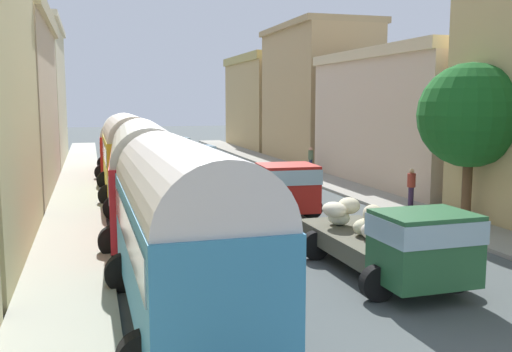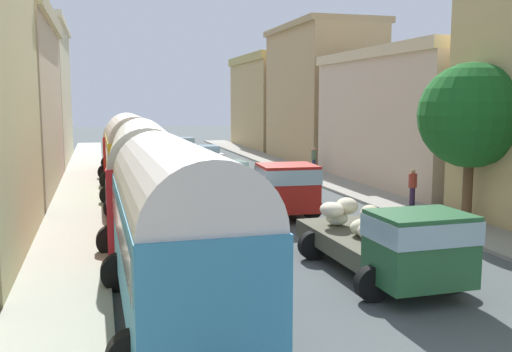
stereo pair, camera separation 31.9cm
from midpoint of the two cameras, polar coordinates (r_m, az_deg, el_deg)
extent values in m
plane|color=#485050|center=(33.81, -4.40, -0.91)|extent=(154.00, 154.00, 0.00)
cube|color=#AEAF9E|center=(33.21, -16.78, -1.25)|extent=(2.50, 70.00, 0.14)
cube|color=gray|center=(35.87, 7.04, -0.34)|extent=(2.50, 70.00, 0.14)
cube|color=tan|center=(33.49, -23.51, 6.08)|extent=(4.99, 14.36, 8.94)
cube|color=beige|center=(48.65, -20.51, 7.44)|extent=(4.07, 14.95, 10.52)
cube|color=beige|center=(48.99, -20.82, 13.84)|extent=(4.48, 14.95, 0.41)
cube|color=beige|center=(34.42, 14.12, 5.12)|extent=(4.15, 14.22, 7.28)
cube|color=beige|center=(34.49, 14.33, 11.67)|extent=(4.56, 14.22, 0.59)
cube|color=tan|center=(47.34, 6.72, 7.85)|extent=(5.85, 11.93, 10.48)
cube|color=tan|center=(47.69, 6.83, 14.44)|extent=(6.44, 11.93, 0.46)
cube|color=tan|center=(60.02, 1.23, 6.99)|extent=(4.62, 13.52, 8.71)
cube|color=tan|center=(60.16, 1.24, 11.52)|extent=(5.08, 13.52, 0.80)
cube|color=teal|center=(12.87, -7.16, -7.20)|extent=(2.52, 8.48, 2.43)
cylinder|color=silver|center=(12.62, -7.26, -1.87)|extent=(2.47, 8.31, 2.38)
cube|color=#99B7C6|center=(12.75, -7.20, -4.88)|extent=(2.56, 7.81, 0.78)
cylinder|color=black|center=(15.61, -12.84, -9.31)|extent=(1.00, 0.35, 1.00)
cylinder|color=black|center=(15.88, -4.41, -8.84)|extent=(1.00, 0.35, 1.00)
cylinder|color=black|center=(11.10, 1.28, -16.27)|extent=(1.00, 0.35, 1.00)
cube|color=red|center=(21.64, -10.60, -1.16)|extent=(2.89, 9.41, 2.49)
cylinder|color=silver|center=(21.49, -10.68, 2.12)|extent=(2.83, 9.23, 2.39)
cube|color=#99B7C6|center=(21.57, -10.64, 0.28)|extent=(2.90, 8.67, 0.80)
cylinder|color=black|center=(24.69, -13.47, -3.09)|extent=(1.00, 0.35, 1.00)
cylinder|color=black|center=(24.76, -8.09, -2.93)|extent=(1.00, 0.35, 1.00)
cylinder|color=black|center=(19.04, -13.70, -6.26)|extent=(1.00, 0.35, 1.00)
cylinder|color=black|center=(19.13, -6.70, -6.03)|extent=(1.00, 0.35, 1.00)
cube|color=yellow|center=(30.55, -12.04, 1.38)|extent=(2.46, 8.42, 2.54)
cylinder|color=silver|center=(30.44, -12.10, 3.76)|extent=(2.41, 8.25, 2.40)
cube|color=#99B7C6|center=(30.49, -12.06, 2.43)|extent=(2.51, 7.75, 0.81)
cylinder|color=black|center=(33.25, -14.24, -0.40)|extent=(1.00, 0.35, 1.00)
cylinder|color=black|center=(33.37, -10.25, -0.26)|extent=(1.00, 0.35, 1.00)
cylinder|color=black|center=(28.09, -14.02, -1.83)|extent=(1.00, 0.35, 1.00)
cylinder|color=black|center=(28.23, -9.30, -1.65)|extent=(1.00, 0.35, 1.00)
cube|color=red|center=(39.51, -12.82, 2.54)|extent=(2.75, 8.83, 2.27)
cylinder|color=silver|center=(39.43, -12.86, 4.19)|extent=(2.70, 8.65, 2.34)
cube|color=#99B7C6|center=(39.47, -12.84, 3.26)|extent=(2.77, 8.13, 0.73)
cylinder|color=black|center=(42.33, -14.33, 1.27)|extent=(1.00, 0.35, 1.00)
cylinder|color=black|center=(42.33, -11.25, 1.36)|extent=(1.00, 0.35, 1.00)
cylinder|color=black|center=(36.95, -14.50, 0.37)|extent=(1.00, 0.35, 1.00)
cylinder|color=black|center=(36.95, -10.98, 0.48)|extent=(1.00, 0.35, 1.00)
cube|color=#265B33|center=(14.91, 16.58, -6.89)|extent=(2.33, 1.85, 1.78)
cube|color=#99B7C6|center=(14.80, 16.65, -5.03)|extent=(2.37, 1.92, 0.57)
cube|color=#504F3F|center=(17.80, 10.73, -6.40)|extent=(2.38, 4.79, 0.55)
ellipsoid|color=silver|center=(16.66, 12.05, -5.44)|extent=(1.06, 1.07, 0.56)
ellipsoid|color=beige|center=(17.29, 11.11, -5.03)|extent=(1.10, 1.02, 0.50)
ellipsoid|color=silver|center=(18.56, 8.52, -4.12)|extent=(0.89, 0.96, 0.49)
ellipsoid|color=beige|center=(18.13, 8.08, -3.35)|extent=(0.74, 0.96, 0.47)
ellipsoid|color=beige|center=(17.10, 11.82, -3.77)|extent=(0.65, 0.80, 0.56)
ellipsoid|color=beige|center=(18.51, 9.53, -2.96)|extent=(1.03, 1.13, 0.53)
cylinder|color=black|center=(15.98, 19.46, -9.35)|extent=(0.90, 0.31, 0.90)
cylinder|color=black|center=(14.79, 12.13, -10.45)|extent=(0.90, 0.31, 0.90)
cylinder|color=black|center=(19.17, 12.54, -6.29)|extent=(0.90, 0.32, 0.90)
cylinder|color=black|center=(18.19, 6.16, -6.90)|extent=(0.90, 0.32, 0.90)
cube|color=#B01D16|center=(23.66, 3.52, -1.14)|extent=(2.38, 2.26, 1.90)
cube|color=#99B7C6|center=(23.59, 3.53, 0.14)|extent=(2.43, 2.35, 0.61)
cube|color=brown|center=(27.15, 1.48, -1.44)|extent=(2.53, 5.06, 0.55)
ellipsoid|color=beige|center=(28.28, 1.50, -0.01)|extent=(0.83, 0.70, 0.49)
ellipsoid|color=beige|center=(28.06, 0.34, -0.04)|extent=(1.07, 0.90, 0.52)
ellipsoid|color=beige|center=(26.50, 2.50, -0.43)|extent=(0.73, 0.87, 0.59)
ellipsoid|color=beige|center=(26.76, 1.38, 0.46)|extent=(1.03, 0.92, 0.55)
cylinder|color=black|center=(24.31, 5.96, -3.21)|extent=(0.90, 0.31, 0.90)
cylinder|color=black|center=(23.71, 0.75, -3.44)|extent=(0.90, 0.31, 0.90)
cylinder|color=black|center=(28.31, 3.28, -1.64)|extent=(0.90, 0.31, 0.90)
cylinder|color=black|center=(27.80, -1.22, -1.80)|extent=(0.90, 0.31, 0.90)
cube|color=silver|center=(33.77, -2.13, 0.16)|extent=(1.77, 3.94, 0.70)
cube|color=#95C3C1|center=(33.70, -2.14, 1.14)|extent=(1.52, 2.07, 0.46)
cylinder|color=black|center=(32.89, -0.19, -0.60)|extent=(0.60, 0.21, 0.60)
cylinder|color=black|center=(32.45, -2.99, -0.72)|extent=(0.60, 0.21, 0.60)
cylinder|color=black|center=(35.18, -1.33, -0.07)|extent=(0.60, 0.21, 0.60)
cylinder|color=black|center=(34.77, -3.96, -0.17)|extent=(0.60, 0.21, 0.60)
cube|color=silver|center=(44.46, -4.70, 1.94)|extent=(1.97, 4.12, 0.71)
cube|color=#8CB7C5|center=(44.40, -4.71, 2.72)|extent=(1.66, 2.17, 0.51)
cylinder|color=black|center=(43.50, -3.18, 1.40)|extent=(0.60, 0.21, 0.60)
cylinder|color=black|center=(43.08, -5.45, 1.31)|extent=(0.60, 0.21, 0.60)
cylinder|color=black|center=(45.91, -3.99, 1.72)|extent=(0.60, 0.21, 0.60)
cylinder|color=black|center=(45.51, -6.15, 1.64)|extent=(0.60, 0.21, 0.60)
cube|color=gray|center=(53.81, -6.88, 2.92)|extent=(1.73, 3.78, 0.76)
cube|color=#99C0C4|center=(53.76, -6.89, 3.58)|extent=(1.50, 1.98, 0.48)
cylinder|color=black|center=(52.85, -5.78, 2.47)|extent=(0.60, 0.21, 0.60)
cylinder|color=black|center=(52.56, -7.55, 2.41)|extent=(0.60, 0.21, 0.60)
cylinder|color=black|center=(55.12, -6.24, 2.67)|extent=(0.60, 0.21, 0.60)
cylinder|color=black|center=(54.85, -7.93, 2.62)|extent=(0.60, 0.21, 0.60)
cube|color=silver|center=(20.53, -1.47, -4.56)|extent=(1.76, 4.33, 0.79)
cube|color=#A5B2C1|center=(20.40, -1.47, -2.67)|extent=(1.49, 2.27, 0.58)
cylinder|color=black|center=(21.74, -4.25, -4.88)|extent=(0.60, 0.21, 0.60)
cylinder|color=black|center=(22.04, -0.13, -4.68)|extent=(0.60, 0.21, 0.60)
cylinder|color=black|center=(19.20, -3.00, -6.55)|extent=(0.60, 0.21, 0.60)
cylinder|color=black|center=(19.54, 1.65, -6.29)|extent=(0.60, 0.21, 0.60)
cube|color=silver|center=(27.51, -6.42, -1.52)|extent=(1.77, 4.05, 0.76)
cube|color=#99B6C1|center=(27.42, -6.44, -0.24)|extent=(1.49, 2.13, 0.49)
cylinder|color=black|center=(28.62, -8.47, -1.92)|extent=(0.60, 0.21, 0.60)
cylinder|color=black|center=(28.92, -5.37, -1.77)|extent=(0.60, 0.21, 0.60)
cylinder|color=black|center=(26.23, -7.57, -2.77)|extent=(0.60, 0.21, 0.60)
cylinder|color=black|center=(26.55, -4.19, -2.59)|extent=(0.60, 0.21, 0.60)
cube|color=#B23222|center=(43.31, -9.82, 1.78)|extent=(1.98, 4.38, 0.83)
cube|color=#9AACCA|center=(43.25, -9.84, 2.63)|extent=(1.67, 2.31, 0.46)
cylinder|color=black|center=(44.64, -11.06, 1.42)|extent=(0.60, 0.21, 0.60)
cylinder|color=black|center=(44.73, -8.76, 1.49)|extent=(0.60, 0.21, 0.60)
cylinder|color=black|center=(41.98, -10.93, 1.04)|extent=(0.60, 0.21, 0.60)
cylinder|color=black|center=(42.08, -8.49, 1.12)|extent=(0.60, 0.21, 0.60)
cylinder|color=navy|center=(38.64, 6.00, 0.24)|extent=(0.18, 0.18, 0.14)
cylinder|color=navy|center=(38.58, 6.01, 0.99)|extent=(0.31, 0.31, 0.87)
cylinder|color=#50674A|center=(38.50, 6.02, 2.08)|extent=(0.47, 0.47, 0.61)
sphere|color=tan|center=(38.46, 6.03, 2.70)|extent=(0.22, 0.22, 0.22)
cylinder|color=#2E1F3A|center=(27.37, 15.58, -3.04)|extent=(0.21, 0.21, 0.14)
cylinder|color=#2E1F3A|center=(27.28, 15.62, -2.00)|extent=(0.33, 0.33, 0.87)
cylinder|color=maroon|center=(27.17, 15.67, -0.44)|extent=(0.51, 0.51, 0.63)
sphere|color=tan|center=(27.11, 15.71, 0.46)|extent=(0.22, 0.22, 0.22)
cylinder|color=brown|center=(24.33, 20.67, -1.33)|extent=(0.39, 0.39, 2.84)
sphere|color=#195A20|center=(24.07, 21.00, 5.67)|extent=(4.12, 4.12, 4.12)
camera|label=1|loc=(0.16, -89.61, 0.05)|focal=40.16mm
camera|label=2|loc=(0.16, 90.39, -0.05)|focal=40.16mm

